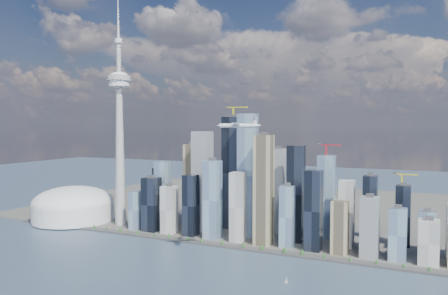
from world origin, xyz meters
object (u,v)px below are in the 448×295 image
at_px(dome_stadium, 73,206).
at_px(sailboat_west, 286,281).
at_px(airplane, 238,125).
at_px(needle_tower, 120,128).

distance_m(dome_stadium, sailboat_west, 645.06).
height_order(airplane, sailboat_west, airplane).
height_order(needle_tower, sailboat_west, needle_tower).
height_order(dome_stadium, airplane, airplane).
xyz_separation_m(needle_tower, sailboat_west, (474.62, -202.46, -232.49)).
bearing_deg(sailboat_west, airplane, -175.99).
xyz_separation_m(airplane, sailboat_west, (86.25, -13.40, -240.74)).
xyz_separation_m(needle_tower, dome_stadium, (-140.00, -10.00, -196.40)).
bearing_deg(sailboat_west, dome_stadium, 175.46).
relative_size(needle_tower, airplane, 8.06).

